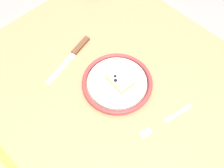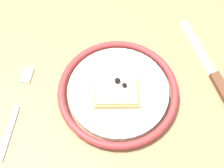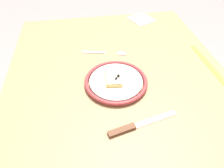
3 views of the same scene
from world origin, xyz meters
The scene contains 5 objects.
dining_table centered at (0.00, 0.00, 0.67)m, with size 1.08×0.89×0.76m.
plate centered at (0.04, -0.02, 0.77)m, with size 0.24×0.24×0.02m.
pizza_slice_near centered at (0.03, -0.03, 0.78)m, with size 0.09×0.07×0.03m.
knife centered at (0.24, 0.00, 0.76)m, with size 0.07×0.24×0.01m.
fork centered at (-0.17, -0.04, 0.76)m, with size 0.06×0.20×0.00m.
Camera 2 is at (0.00, -0.29, 1.30)m, focal length 47.98 mm.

